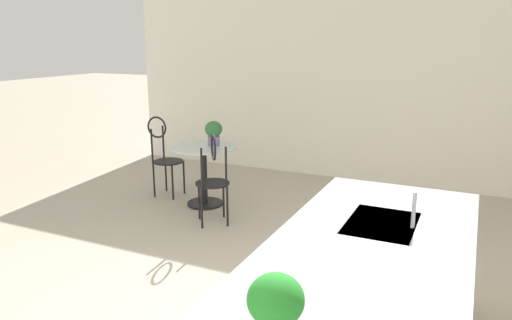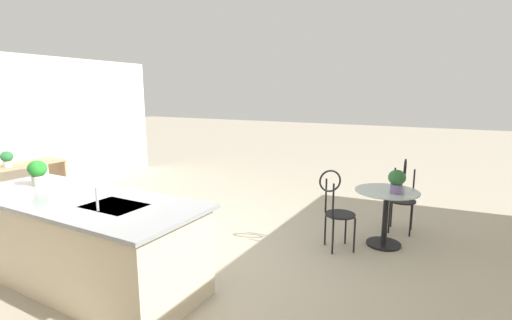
% 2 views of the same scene
% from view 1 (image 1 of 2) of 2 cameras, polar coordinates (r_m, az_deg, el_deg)
% --- Properties ---
extents(wall_left_window, '(0.12, 7.80, 2.70)m').
position_cam_1_polar(wall_left_window, '(6.97, 14.20, 8.35)').
color(wall_left_window, silver).
rests_on(wall_left_window, ground).
extents(bistro_table, '(0.80, 0.80, 0.74)m').
position_cam_1_polar(bistro_table, '(5.92, -6.16, -1.18)').
color(bistro_table, black).
rests_on(bistro_table, ground).
extents(chair_near_window, '(0.40, 0.49, 1.04)m').
position_cam_1_polar(chair_near_window, '(6.34, -10.83, 0.87)').
color(chair_near_window, black).
rests_on(chair_near_window, ground).
extents(chair_by_island, '(0.53, 0.53, 1.04)m').
position_cam_1_polar(chair_by_island, '(5.23, -5.12, -1.77)').
color(chair_by_island, black).
rests_on(chair_by_island, ground).
extents(sink_faucet, '(0.02, 0.02, 0.22)m').
position_cam_1_polar(sink_faucet, '(2.98, 18.20, -5.66)').
color(sink_faucet, '#B2B5BA').
rests_on(sink_faucet, kitchen_island).
extents(potted_plant_on_table, '(0.21, 0.21, 0.30)m').
position_cam_1_polar(potted_plant_on_table, '(5.87, -5.05, 3.38)').
color(potted_plant_on_table, '#7A669E').
rests_on(potted_plant_on_table, bistro_table).
extents(potted_plant_counter_far, '(0.21, 0.21, 0.29)m').
position_cam_1_polar(potted_plant_counter_far, '(1.77, 2.34, -17.06)').
color(potted_plant_counter_far, beige).
rests_on(potted_plant_counter_far, kitchen_island).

